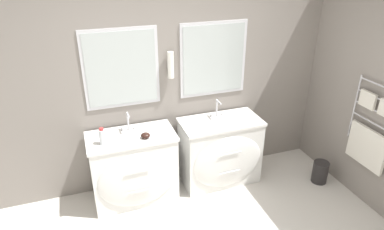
{
  "coord_description": "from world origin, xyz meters",
  "views": [
    {
      "loc": [
        -1.0,
        -1.97,
        2.72
      ],
      "look_at": [
        0.1,
        1.19,
        1.1
      ],
      "focal_mm": 32.0,
      "sensor_mm": 36.0,
      "label": 1
    }
  ],
  "objects_px": {
    "vanity_left": "(134,168)",
    "vanity_right": "(221,152)",
    "waste_bin": "(320,172)",
    "toiletry_bottle": "(102,137)",
    "amenity_bowl": "(145,135)"
  },
  "relations": [
    {
      "from": "vanity_left",
      "to": "toiletry_bottle",
      "type": "height_order",
      "value": "toiletry_bottle"
    },
    {
      "from": "vanity_left",
      "to": "vanity_right",
      "type": "distance_m",
      "value": 1.1
    },
    {
      "from": "amenity_bowl",
      "to": "vanity_right",
      "type": "bearing_deg",
      "value": 4.67
    },
    {
      "from": "toiletry_bottle",
      "to": "waste_bin",
      "type": "xyz_separation_m",
      "value": [
        2.62,
        -0.4,
        -0.79
      ]
    },
    {
      "from": "vanity_right",
      "to": "waste_bin",
      "type": "bearing_deg",
      "value": -20.44
    },
    {
      "from": "toiletry_bottle",
      "to": "amenity_bowl",
      "type": "distance_m",
      "value": 0.46
    },
    {
      "from": "waste_bin",
      "to": "vanity_right",
      "type": "bearing_deg",
      "value": 159.56
    },
    {
      "from": "vanity_right",
      "to": "toiletry_bottle",
      "type": "height_order",
      "value": "toiletry_bottle"
    },
    {
      "from": "toiletry_bottle",
      "to": "waste_bin",
      "type": "height_order",
      "value": "toiletry_bottle"
    },
    {
      "from": "vanity_right",
      "to": "waste_bin",
      "type": "xyz_separation_m",
      "value": [
        1.21,
        -0.45,
        -0.28
      ]
    },
    {
      "from": "vanity_left",
      "to": "waste_bin",
      "type": "relative_size",
      "value": 3.43
    },
    {
      "from": "vanity_right",
      "to": "toiletry_bottle",
      "type": "distance_m",
      "value": 1.5
    },
    {
      "from": "vanity_left",
      "to": "waste_bin",
      "type": "xyz_separation_m",
      "value": [
        2.3,
        -0.45,
        -0.28
      ]
    },
    {
      "from": "vanity_left",
      "to": "waste_bin",
      "type": "bearing_deg",
      "value": -11.05
    },
    {
      "from": "amenity_bowl",
      "to": "waste_bin",
      "type": "relative_size",
      "value": 0.35
    }
  ]
}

